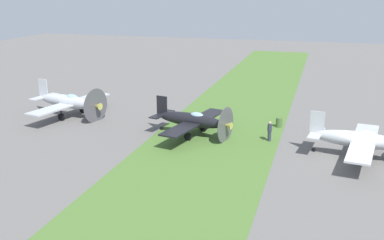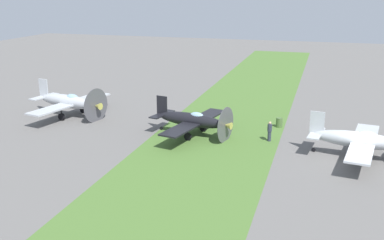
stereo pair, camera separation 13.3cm
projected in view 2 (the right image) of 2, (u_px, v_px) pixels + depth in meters
The scene contains 7 objects.
ground_plane at pixel (358, 163), 34.07m from camera, with size 160.00×160.00×0.00m, color #605E5B.
grass_verge at pixel (207, 148), 37.27m from camera, with size 120.00×11.00×0.01m, color #476B2D.
airplane_lead at pixel (360, 140), 34.61m from camera, with size 9.87×7.85×3.49m.
airplane_wingman at pixel (192, 120), 40.03m from camera, with size 9.50×7.60×3.37m.
airplane_trail at pixel (69, 102), 45.95m from camera, with size 10.39×8.31×3.68m.
ground_crew_mechanic at pixel (270, 131), 38.65m from camera, with size 0.62×0.38×1.73m.
fuel_drum at pixel (279, 123), 42.64m from camera, with size 0.60×0.60×0.90m, color #476633.
Camera 2 is at (34.03, -2.93, 12.69)m, focal length 42.53 mm.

